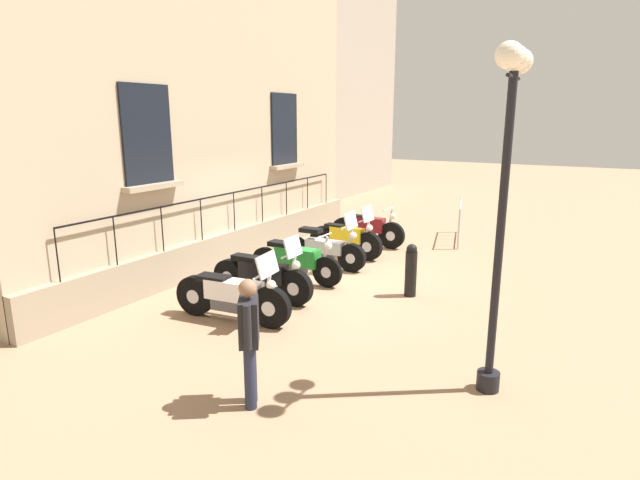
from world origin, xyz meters
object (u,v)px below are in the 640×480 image
(motorcycle_black, at_px, (262,277))
(crowd_barrier, at_px, (460,220))
(motorcycle_green, at_px, (296,261))
(bollard, at_px, (411,270))
(motorcycle_maroon, at_px, (368,229))
(lamppost, at_px, (506,168))
(motorcycle_white, at_px, (233,296))
(motorcycle_silver, at_px, (324,250))
(motorcycle_yellow, at_px, (346,239))
(pedestrian_standing, at_px, (249,336))

(motorcycle_black, relative_size, crowd_barrier, 1.03)
(motorcycle_green, bearing_deg, bollard, 7.33)
(motorcycle_maroon, bearing_deg, lamppost, -54.31)
(motorcycle_black, distance_m, bollard, 2.80)
(bollard, bearing_deg, lamppost, -54.48)
(motorcycle_green, distance_m, lamppost, 5.61)
(motorcycle_white, relative_size, motorcycle_silver, 1.05)
(motorcycle_yellow, distance_m, lamppost, 6.91)
(motorcycle_yellow, bearing_deg, motorcycle_maroon, 89.55)
(lamppost, xyz_separation_m, bollard, (-2.04, 2.85, -2.26))
(motorcycle_white, bearing_deg, lamppost, -2.99)
(motorcycle_silver, relative_size, pedestrian_standing, 1.32)
(motorcycle_yellow, distance_m, motorcycle_maroon, 1.28)
(motorcycle_black, xyz_separation_m, crowd_barrier, (1.98, 6.54, 0.13))
(motorcycle_black, xyz_separation_m, pedestrian_standing, (2.01, -3.06, 0.44))
(motorcycle_yellow, xyz_separation_m, pedestrian_standing, (1.99, -6.52, 0.44))
(motorcycle_green, height_order, motorcycle_yellow, motorcycle_yellow)
(motorcycle_maroon, relative_size, bollard, 2.01)
(motorcycle_black, bearing_deg, pedestrian_standing, -56.71)
(motorcycle_green, height_order, motorcycle_silver, motorcycle_silver)
(motorcycle_yellow, height_order, crowd_barrier, motorcycle_yellow)
(bollard, bearing_deg, motorcycle_white, -129.36)
(motorcycle_black, height_order, crowd_barrier, motorcycle_black)
(motorcycle_silver, distance_m, lamppost, 6.22)
(motorcycle_white, bearing_deg, crowd_barrier, 76.86)
(motorcycle_black, relative_size, motorcycle_yellow, 1.09)
(crowd_barrier, bearing_deg, lamppost, -72.94)
(motorcycle_green, bearing_deg, motorcycle_maroon, 89.29)
(motorcycle_silver, bearing_deg, motorcycle_white, -86.85)
(bollard, bearing_deg, motorcycle_black, -147.06)
(motorcycle_green, bearing_deg, pedestrian_standing, -64.61)
(motorcycle_maroon, relative_size, pedestrian_standing, 1.32)
(bollard, bearing_deg, crowd_barrier, 94.30)
(motorcycle_yellow, distance_m, pedestrian_standing, 6.83)
(motorcycle_white, relative_size, motorcycle_yellow, 1.10)
(pedestrian_standing, bearing_deg, motorcycle_green, 115.39)
(motorcycle_green, distance_m, motorcycle_yellow, 2.25)
(pedestrian_standing, bearing_deg, lamppost, 35.90)
(motorcycle_silver, height_order, lamppost, lamppost)
(motorcycle_silver, xyz_separation_m, crowd_barrier, (1.98, 4.14, 0.15))
(motorcycle_maroon, bearing_deg, motorcycle_green, -90.71)
(motorcycle_silver, relative_size, lamppost, 0.50)
(motorcycle_black, xyz_separation_m, motorcycle_maroon, (0.02, 4.75, 0.00))
(motorcycle_black, bearing_deg, motorcycle_yellow, 89.80)
(motorcycle_black, distance_m, lamppost, 5.15)
(motorcycle_maroon, xyz_separation_m, bollard, (2.33, -3.23, 0.08))
(motorcycle_white, relative_size, motorcycle_green, 1.01)
(lamppost, bearing_deg, motorcycle_maroon, 125.69)
(motorcycle_black, distance_m, pedestrian_standing, 3.68)
(crowd_barrier, distance_m, pedestrian_standing, 9.60)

